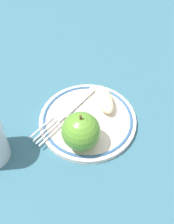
# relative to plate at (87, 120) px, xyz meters

# --- Properties ---
(ground_plane) EXTENTS (2.00, 2.00, 0.00)m
(ground_plane) POSITION_rel_plate_xyz_m (0.01, 0.00, -0.01)
(ground_plane) COLOR #305E6F
(plate) EXTENTS (0.19, 0.19, 0.01)m
(plate) POSITION_rel_plate_xyz_m (0.00, 0.00, 0.00)
(plate) COLOR silver
(plate) RESTS_ON ground_plane
(apple_red_whole) EXTENTS (0.07, 0.07, 0.08)m
(apple_red_whole) POSITION_rel_plate_xyz_m (0.05, -0.02, 0.04)
(apple_red_whole) COLOR #568D2B
(apple_red_whole) RESTS_ON plate
(apple_slice_front) EXTENTS (0.08, 0.04, 0.02)m
(apple_slice_front) POSITION_rel_plate_xyz_m (-0.03, 0.04, 0.02)
(apple_slice_front) COLOR beige
(apple_slice_front) RESTS_ON plate
(fork) EXTENTS (0.14, 0.15, 0.00)m
(fork) POSITION_rel_plate_xyz_m (-0.02, -0.03, 0.01)
(fork) COLOR silver
(fork) RESTS_ON plate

